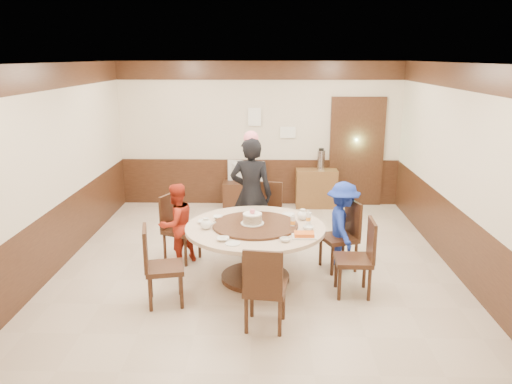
{
  "coord_description": "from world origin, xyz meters",
  "views": [
    {
      "loc": [
        0.16,
        -6.73,
        2.88
      ],
      "look_at": [
        0.0,
        -0.19,
        1.1
      ],
      "focal_mm": 35.0,
      "sensor_mm": 36.0,
      "label": 1
    }
  ],
  "objects_px": {
    "person_blue": "(343,225)",
    "television": "(245,172)",
    "tv_stand": "(245,194)",
    "thermos": "(321,160)",
    "person_standing": "(251,194)",
    "person_red": "(177,224)",
    "birthday_cake": "(252,218)",
    "side_cabinet": "(316,188)",
    "banquet_table": "(255,242)",
    "shrimp_platter": "(304,235)"
  },
  "relations": [
    {
      "from": "shrimp_platter",
      "to": "thermos",
      "type": "bearing_deg",
      "value": 81.23
    },
    {
      "from": "person_standing",
      "to": "tv_stand",
      "type": "bearing_deg",
      "value": -78.37
    },
    {
      "from": "side_cabinet",
      "to": "thermos",
      "type": "bearing_deg",
      "value": 0.0
    },
    {
      "from": "person_standing",
      "to": "birthday_cake",
      "type": "xyz_separation_m",
      "value": [
        0.05,
        -1.09,
        -0.02
      ]
    },
    {
      "from": "person_standing",
      "to": "side_cabinet",
      "type": "distance_m",
      "value": 2.62
    },
    {
      "from": "shrimp_platter",
      "to": "television",
      "type": "bearing_deg",
      "value": 103.44
    },
    {
      "from": "person_red",
      "to": "side_cabinet",
      "type": "xyz_separation_m",
      "value": [
        2.25,
        2.84,
        -0.21
      ]
    },
    {
      "from": "thermos",
      "to": "person_standing",
      "type": "bearing_deg",
      "value": -119.33
    },
    {
      "from": "banquet_table",
      "to": "shrimp_platter",
      "type": "bearing_deg",
      "value": -33.76
    },
    {
      "from": "shrimp_platter",
      "to": "side_cabinet",
      "type": "xyz_separation_m",
      "value": [
        0.51,
        3.78,
        -0.4
      ]
    },
    {
      "from": "banquet_table",
      "to": "tv_stand",
      "type": "distance_m",
      "value": 3.37
    },
    {
      "from": "person_blue",
      "to": "person_standing",
      "type": "bearing_deg",
      "value": 61.12
    },
    {
      "from": "person_standing",
      "to": "person_red",
      "type": "relative_size",
      "value": 1.49
    },
    {
      "from": "person_standing",
      "to": "birthday_cake",
      "type": "bearing_deg",
      "value": 99.31
    },
    {
      "from": "banquet_table",
      "to": "person_blue",
      "type": "distance_m",
      "value": 1.28
    },
    {
      "from": "person_blue",
      "to": "television",
      "type": "bearing_deg",
      "value": 25.24
    },
    {
      "from": "person_standing",
      "to": "thermos",
      "type": "bearing_deg",
      "value": -112.77
    },
    {
      "from": "thermos",
      "to": "person_blue",
      "type": "bearing_deg",
      "value": -89.76
    },
    {
      "from": "birthday_cake",
      "to": "thermos",
      "type": "xyz_separation_m",
      "value": [
        1.23,
        3.36,
        0.09
      ]
    },
    {
      "from": "person_red",
      "to": "banquet_table",
      "type": "bearing_deg",
      "value": 108.78
    },
    {
      "from": "banquet_table",
      "to": "person_standing",
      "type": "xyz_separation_m",
      "value": [
        -0.09,
        1.09,
        0.34
      ]
    },
    {
      "from": "shrimp_platter",
      "to": "banquet_table",
      "type": "bearing_deg",
      "value": 146.24
    },
    {
      "from": "person_blue",
      "to": "television",
      "type": "distance_m",
      "value": 3.26
    },
    {
      "from": "person_red",
      "to": "birthday_cake",
      "type": "height_order",
      "value": "person_red"
    },
    {
      "from": "tv_stand",
      "to": "television",
      "type": "relative_size",
      "value": 1.18
    },
    {
      "from": "birthday_cake",
      "to": "side_cabinet",
      "type": "bearing_deg",
      "value": 71.09
    },
    {
      "from": "person_standing",
      "to": "side_cabinet",
      "type": "xyz_separation_m",
      "value": [
        1.2,
        2.28,
        -0.5
      ]
    },
    {
      "from": "thermos",
      "to": "shrimp_platter",
      "type": "bearing_deg",
      "value": -98.77
    },
    {
      "from": "birthday_cake",
      "to": "person_blue",
      "type": "bearing_deg",
      "value": 19.19
    },
    {
      "from": "person_standing",
      "to": "person_red",
      "type": "xyz_separation_m",
      "value": [
        -1.04,
        -0.56,
        -0.29
      ]
    },
    {
      "from": "person_blue",
      "to": "thermos",
      "type": "xyz_separation_m",
      "value": [
        -0.01,
        2.93,
        0.32
      ]
    },
    {
      "from": "television",
      "to": "person_standing",
      "type": "bearing_deg",
      "value": 106.07
    },
    {
      "from": "person_standing",
      "to": "thermos",
      "type": "distance_m",
      "value": 2.61
    },
    {
      "from": "person_blue",
      "to": "thermos",
      "type": "bearing_deg",
      "value": -1.7
    },
    {
      "from": "person_red",
      "to": "shrimp_platter",
      "type": "xyz_separation_m",
      "value": [
        1.74,
        -0.94,
        0.19
      ]
    },
    {
      "from": "person_red",
      "to": "television",
      "type": "relative_size",
      "value": 1.63
    },
    {
      "from": "person_standing",
      "to": "person_red",
      "type": "distance_m",
      "value": 1.22
    },
    {
      "from": "shrimp_platter",
      "to": "television",
      "type": "xyz_separation_m",
      "value": [
        -0.9,
        3.75,
        -0.07
      ]
    },
    {
      "from": "side_cabinet",
      "to": "television",
      "type": "bearing_deg",
      "value": -178.78
    },
    {
      "from": "person_blue",
      "to": "side_cabinet",
      "type": "bearing_deg",
      "value": -0.24
    },
    {
      "from": "shrimp_platter",
      "to": "tv_stand",
      "type": "distance_m",
      "value": 3.89
    },
    {
      "from": "television",
      "to": "birthday_cake",
      "type": "bearing_deg",
      "value": 105.31
    },
    {
      "from": "banquet_table",
      "to": "birthday_cake",
      "type": "distance_m",
      "value": 0.32
    },
    {
      "from": "banquet_table",
      "to": "thermos",
      "type": "relative_size",
      "value": 4.79
    },
    {
      "from": "person_red",
      "to": "side_cabinet",
      "type": "height_order",
      "value": "person_red"
    },
    {
      "from": "tv_stand",
      "to": "thermos",
      "type": "bearing_deg",
      "value": 1.16
    },
    {
      "from": "tv_stand",
      "to": "person_blue",
      "type": "bearing_deg",
      "value": -62.83
    },
    {
      "from": "person_red",
      "to": "side_cabinet",
      "type": "distance_m",
      "value": 3.63
    },
    {
      "from": "banquet_table",
      "to": "shrimp_platter",
      "type": "relative_size",
      "value": 6.07
    },
    {
      "from": "thermos",
      "to": "person_red",
      "type": "bearing_deg",
      "value": -129.25
    }
  ]
}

